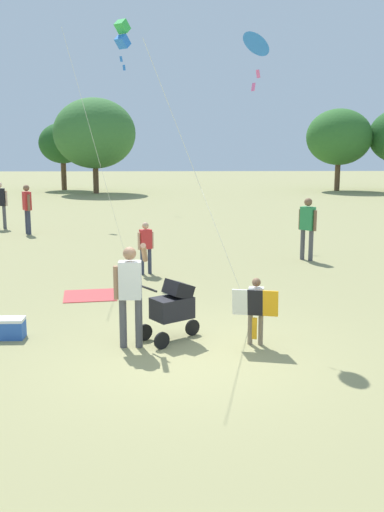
{
  "coord_description": "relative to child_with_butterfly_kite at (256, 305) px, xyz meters",
  "views": [
    {
      "loc": [
        -0.15,
        -8.77,
        3.26
      ],
      "look_at": [
        0.13,
        1.46,
        1.3
      ],
      "focal_mm": 41.63,
      "sensor_mm": 36.0,
      "label": 1
    }
  ],
  "objects": [
    {
      "name": "treeline_distant",
      "position": [
        -2.2,
        30.49,
        3.02
      ],
      "size": [
        40.79,
        6.67,
        6.45
      ],
      "color": "brown",
      "rests_on": "ground"
    },
    {
      "name": "kite_orange_delta",
      "position": [
        -2.66,
        6.99,
        5.32
      ],
      "size": [
        1.43,
        2.31,
        6.4
      ],
      "color": "green",
      "rests_on": "ground"
    },
    {
      "name": "picnic_blanket",
      "position": [
        -3.15,
        3.25,
        -0.66
      ],
      "size": [
        1.26,
        1.22,
        0.02
      ],
      "primitive_type": "cube",
      "rotation": [
        0.0,
        0.0,
        0.15
      ],
      "color": "#CC3D3D",
      "rests_on": "ground"
    },
    {
      "name": "person_sitting_far",
      "position": [
        -8.0,
        13.52,
        0.39
      ],
      "size": [
        0.57,
        0.3,
        1.79
      ],
      "color": "#4C4C51",
      "rests_on": "ground"
    },
    {
      "name": "person_kid_running",
      "position": [
        -2.05,
        5.39,
        0.1
      ],
      "size": [
        0.39,
        0.28,
        1.32
      ],
      "color": "#33384C",
      "rests_on": "ground"
    },
    {
      "name": "person_back_turned",
      "position": [
        2.38,
        7.08,
        0.36
      ],
      "size": [
        0.43,
        0.43,
        1.75
      ],
      "color": "#4C4C51",
      "rests_on": "ground"
    },
    {
      "name": "ground_plane",
      "position": [
        -1.13,
        -0.46,
        -0.67
      ],
      "size": [
        120.0,
        120.0,
        0.0
      ],
      "primitive_type": "plane",
      "color": "#938E5B"
    },
    {
      "name": "child_with_butterfly_kite",
      "position": [
        0.0,
        0.0,
        0.0
      ],
      "size": [
        0.75,
        0.43,
        1.12
      ],
      "color": "#7F705B",
      "rests_on": "ground"
    },
    {
      "name": "cooler_box",
      "position": [
        -4.09,
        0.46,
        -0.5
      ],
      "size": [
        0.45,
        0.33,
        0.35
      ],
      "color": "#2D5BB7",
      "rests_on": "ground"
    },
    {
      "name": "person_adult_flyer",
      "position": [
        -2.02,
        -0.04,
        0.32
      ],
      "size": [
        0.54,
        0.49,
        1.72
      ],
      "color": "#4C4C51",
      "rests_on": "ground"
    },
    {
      "name": "kite_adult_black",
      "position": [
        0.1,
        1.47,
        4.19
      ],
      "size": [
        2.22,
        1.73,
        5.15
      ],
      "color": "blue",
      "rests_on": "ground"
    },
    {
      "name": "stroller",
      "position": [
        -1.34,
        0.29,
        -0.06
      ],
      "size": [
        1.06,
        0.89,
        1.03
      ],
      "color": "black",
      "rests_on": "ground"
    },
    {
      "name": "person_couple_left",
      "position": [
        -6.63,
        12.16,
        0.37
      ],
      "size": [
        0.39,
        0.51,
        1.77
      ],
      "color": "#33384C",
      "rests_on": "ground"
    }
  ]
}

